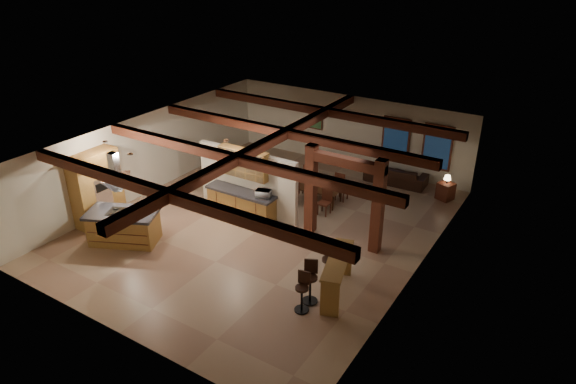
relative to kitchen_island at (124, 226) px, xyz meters
name	(u,v)px	position (x,y,z in m)	size (l,w,h in m)	color
ground	(265,225)	(3.04, 3.06, -0.52)	(12.00, 12.00, 0.00)	tan
room_walls	(264,175)	(3.04, 3.06, 1.26)	(12.00, 12.00, 12.00)	beige
ceiling_beams	(263,145)	(3.04, 3.06, 2.24)	(10.00, 12.00, 0.28)	#431C10
timber_posts	(344,188)	(5.54, 3.56, 1.24)	(2.50, 0.30, 2.90)	#431C10
partition_wall	(248,182)	(2.04, 3.56, 0.58)	(3.80, 0.18, 2.20)	beige
pantry_cabinet	(97,188)	(-1.63, 0.46, 0.68)	(0.67, 1.60, 2.40)	olive
back_counter	(241,204)	(2.04, 3.17, -0.05)	(2.50, 0.66, 0.94)	olive
upper_display_cabinet	(243,163)	(2.04, 3.37, 1.33)	(1.80, 0.36, 0.95)	olive
range_hood	(118,189)	(0.00, 0.00, 1.26)	(1.10, 1.10, 1.40)	silver
back_windows	(416,143)	(5.84, 8.99, 0.98)	(2.70, 0.07, 1.70)	#431C10
framed_art	(316,119)	(1.54, 9.00, 1.18)	(0.65, 0.05, 0.85)	#431C10
recessed_cans	(154,145)	(0.50, 1.13, 2.35)	(3.16, 2.46, 0.03)	silver
kitchen_island	(124,226)	(0.00, 0.00, 0.00)	(2.36, 1.88, 1.04)	olive
dining_table	(317,195)	(3.65, 5.41, -0.23)	(1.63, 0.91, 0.57)	#391D0E
sofa	(396,175)	(5.38, 8.41, -0.18)	(2.30, 0.90, 0.67)	black
microwave	(263,194)	(2.94, 3.17, 0.55)	(0.47, 0.32, 0.26)	#BABABF
bar_counter	(337,270)	(6.63, 1.10, 0.20)	(1.05, 2.09, 1.06)	olive
side_table	(446,191)	(7.38, 8.05, -0.21)	(0.50, 0.50, 0.62)	#431C10
table_lamp	(448,178)	(7.38, 8.05, 0.31)	(0.25, 0.25, 0.30)	black
bar_stool_a	(302,292)	(6.21, 0.08, 0.02)	(0.37, 0.39, 1.06)	black
bar_stool_b	(310,281)	(6.20, 0.49, 0.07)	(0.44, 0.45, 1.16)	black
bar_stool_c	(329,263)	(6.18, 1.50, 0.04)	(0.40, 0.41, 1.10)	black
dining_chairs	(317,188)	(3.65, 5.41, 0.03)	(1.67, 1.67, 1.09)	#431C10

